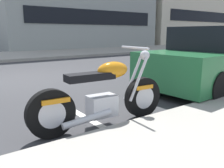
# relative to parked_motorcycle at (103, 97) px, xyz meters

# --- Properties ---
(ground_plane) EXTENTS (260.00, 260.00, 0.00)m
(ground_plane) POSITION_rel_parked_motorcycle_xyz_m (-0.05, 4.24, -0.43)
(ground_plane) COLOR #333335
(sidewalk_far_curb) EXTENTS (120.00, 5.00, 0.14)m
(sidewalk_far_curb) POSITION_rel_parked_motorcycle_xyz_m (11.95, 11.22, -0.36)
(sidewalk_far_curb) COLOR gray
(sidewalk_far_curb) RESTS_ON ground
(parking_stall_stripe) EXTENTS (0.12, 2.20, 0.01)m
(parking_stall_stripe) POSITION_rel_parked_motorcycle_xyz_m (-0.05, 0.36, -0.42)
(parking_stall_stripe) COLOR silver
(parking_stall_stripe) RESTS_ON ground
(parked_motorcycle) EXTENTS (2.12, 0.62, 1.12)m
(parked_motorcycle) POSITION_rel_parked_motorcycle_xyz_m (0.00, 0.00, 0.00)
(parked_motorcycle) COLOR black
(parked_motorcycle) RESTS_ON ground
(parked_car_second_in_row) EXTENTS (4.17, 1.95, 1.45)m
(parked_car_second_in_row) POSITION_rel_parked_motorcycle_xyz_m (3.66, 0.52, 0.24)
(parked_car_second_in_row) COLOR #236638
(parked_car_second_in_row) RESTS_ON ground
(car_opposite_curb) EXTENTS (4.37, 2.20, 1.52)m
(car_opposite_curb) POSITION_rel_parked_motorcycle_xyz_m (15.31, 8.07, 0.28)
(car_opposite_curb) COLOR black
(car_opposite_curb) RESTS_ON ground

